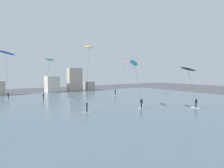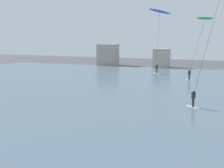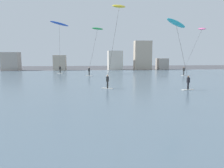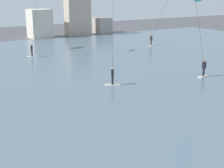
{
  "view_description": "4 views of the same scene",
  "coord_description": "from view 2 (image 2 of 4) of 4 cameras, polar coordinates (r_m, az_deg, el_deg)",
  "views": [
    {
      "loc": [
        -10.96,
        0.69,
        6.02
      ],
      "look_at": [
        0.53,
        17.44,
        4.82
      ],
      "focal_mm": 30.34,
      "sensor_mm": 36.0,
      "label": 1
    },
    {
      "loc": [
        3.98,
        -0.45,
        6.54
      ],
      "look_at": [
        -1.51,
        13.88,
        3.95
      ],
      "focal_mm": 46.26,
      "sensor_mm": 36.0,
      "label": 2
    },
    {
      "loc": [
        -0.56,
        -1.31,
        4.26
      ],
      "look_at": [
        0.99,
        13.41,
        2.3
      ],
      "focal_mm": 36.87,
      "sensor_mm": 36.0,
      "label": 3
    },
    {
      "loc": [
        -12.68,
        2.06,
        8.24
      ],
      "look_at": [
        -3.24,
        17.7,
        2.97
      ],
      "focal_mm": 52.34,
      "sensor_mm": 36.0,
      "label": 4
    }
  ],
  "objects": [
    {
      "name": "far_shore_buildings",
      "position": [
        59.31,
        18.92,
        5.32
      ],
      "size": [
        42.36,
        4.13,
        7.59
      ],
      "color": "#A89E93",
      "rests_on": "ground"
    },
    {
      "name": "kitesurfer_blue",
      "position": [
        51.11,
        9.35,
        13.28
      ],
      "size": [
        4.03,
        2.91,
        11.21
      ],
      "color": "silver",
      "rests_on": "water_bay"
    },
    {
      "name": "water_bay",
      "position": [
        32.27,
        13.43,
        -2.28
      ],
      "size": [
        84.0,
        52.0,
        0.1
      ],
      "primitive_type": "cube",
      "color": "slate",
      "rests_on": "ground"
    },
    {
      "name": "kitesurfer_yellow",
      "position": [
        28.99,
        20.34,
        15.06
      ],
      "size": [
        3.85,
        5.21,
        10.71
      ],
      "color": "silver",
      "rests_on": "water_bay"
    },
    {
      "name": "kitesurfer_green",
      "position": [
        43.39,
        17.47,
        10.71
      ],
      "size": [
        3.72,
        2.36,
        9.14
      ],
      "color": "silver",
      "rests_on": "water_bay"
    }
  ]
}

